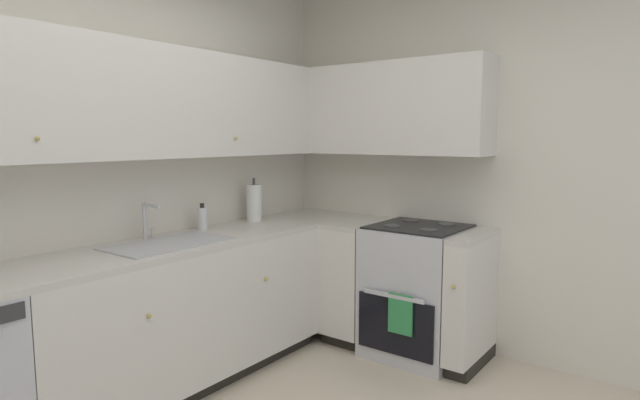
% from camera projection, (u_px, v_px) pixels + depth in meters
% --- Properties ---
extents(wall_back, '(4.15, 0.05, 2.68)m').
position_uv_depth(wall_back, '(73.00, 169.00, 2.89)').
color(wall_back, silver).
rests_on(wall_back, ground_plane).
extents(wall_right, '(0.05, 3.49, 2.68)m').
position_uv_depth(wall_right, '(503.00, 163.00, 3.50)').
color(wall_right, silver).
rests_on(wall_right, ground_plane).
extents(lower_cabinets_back, '(1.96, 0.62, 0.86)m').
position_uv_depth(lower_cabinets_back, '(180.00, 316.00, 3.16)').
color(lower_cabinets_back, silver).
rests_on(lower_cabinets_back, ground_plane).
extents(countertop_back, '(3.17, 0.60, 0.03)m').
position_uv_depth(countertop_back, '(178.00, 244.00, 3.11)').
color(countertop_back, beige).
rests_on(countertop_back, lower_cabinets_back).
extents(lower_cabinets_right, '(0.62, 1.11, 0.86)m').
position_uv_depth(lower_cabinets_right, '(391.00, 288.00, 3.74)').
color(lower_cabinets_right, silver).
rests_on(lower_cabinets_right, ground_plane).
extents(countertop_right, '(0.60, 1.11, 0.03)m').
position_uv_depth(countertop_right, '(392.00, 227.00, 3.69)').
color(countertop_right, beige).
rests_on(countertop_right, lower_cabinets_right).
extents(oven_range, '(0.68, 0.62, 1.05)m').
position_uv_depth(oven_range, '(418.00, 289.00, 3.63)').
color(oven_range, silver).
rests_on(oven_range, ground_plane).
extents(upper_cabinets_back, '(2.85, 0.34, 0.65)m').
position_uv_depth(upper_cabinets_back, '(134.00, 102.00, 2.96)').
color(upper_cabinets_back, silver).
extents(upper_cabinets_right, '(0.32, 1.66, 0.65)m').
position_uv_depth(upper_cabinets_right, '(378.00, 110.00, 3.83)').
color(upper_cabinets_right, silver).
extents(sink, '(0.70, 0.40, 0.10)m').
position_uv_depth(sink, '(169.00, 251.00, 3.03)').
color(sink, '#B7B7BC').
rests_on(sink, countertop_back).
extents(faucet, '(0.07, 0.16, 0.22)m').
position_uv_depth(faucet, '(147.00, 218.00, 3.13)').
color(faucet, silver).
rests_on(faucet, countertop_back).
extents(soap_bottle, '(0.06, 0.06, 0.18)m').
position_uv_depth(soap_bottle, '(202.00, 218.00, 3.48)').
color(soap_bottle, silver).
rests_on(soap_bottle, countertop_back).
extents(paper_towel_roll, '(0.11, 0.11, 0.33)m').
position_uv_depth(paper_towel_roll, '(254.00, 203.00, 3.84)').
color(paper_towel_roll, white).
rests_on(paper_towel_roll, countertop_back).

